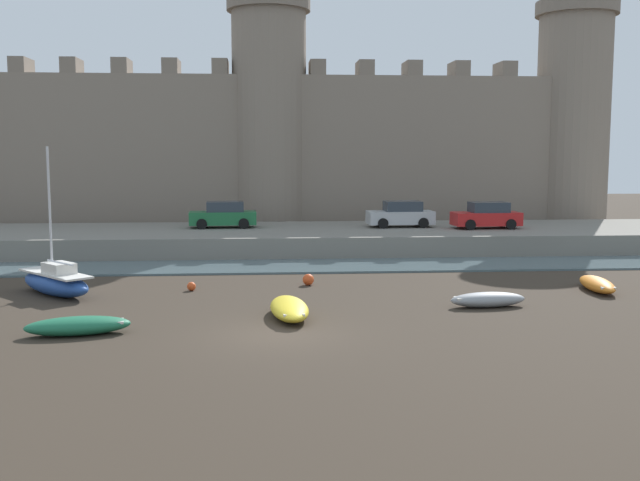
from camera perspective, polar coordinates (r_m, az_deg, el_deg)
The scene contains 14 objects.
ground_plane at distance 24.52m, azimuth -3.14°, elevation -7.18°, with size 160.00×160.00×0.00m, color #382D23.
water_channel at distance 38.61m, azimuth -3.58°, elevation -1.98°, with size 80.00×4.50×0.10m, color slate.
quay_road at distance 45.72m, azimuth -3.71°, elevation 0.10°, with size 56.98×10.00×1.24m, color slate.
castle at distance 54.61m, azimuth -3.87°, elevation 8.03°, with size 50.91×5.93×19.82m.
rowboat_foreground_right at distance 29.40m, azimuth 12.66°, elevation -4.38°, with size 3.04×1.26×0.58m.
rowboat_midflat_left at distance 25.61m, azimuth -17.96°, elevation -6.17°, with size 3.48×1.73×0.60m.
sailboat_midflat_right at distance 32.90m, azimuth -19.49°, elevation -2.96°, with size 4.24×4.50×6.14m.
rowboat_foreground_left at distance 26.88m, azimuth -2.36°, elevation -5.17°, with size 1.61×3.78×0.67m.
rowboat_near_channel_left at distance 34.11m, azimuth 20.36°, elevation -3.12°, with size 1.42×3.46×0.58m.
mooring_buoy_near_channel at distance 32.51m, azimuth -9.77°, elevation -3.47°, with size 0.38×0.38×0.38m, color #E04C1E.
mooring_buoy_off_centre at distance 33.34m, azimuth -0.90°, elevation -3.00°, with size 0.51×0.51×0.51m, color #E04C1E.
car_quay_centre_west at distance 47.06m, azimuth 6.18°, elevation 1.98°, with size 4.18×2.03×1.62m.
car_quay_west at distance 46.77m, azimuth -7.37°, elevation 1.93°, with size 4.18×2.03×1.62m.
car_quay_east at distance 47.02m, azimuth 12.59°, elevation 1.85°, with size 4.18×2.03×1.62m.
Camera 1 is at (-0.46, -23.79, 5.89)m, focal length 42.00 mm.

